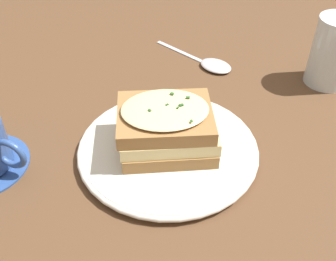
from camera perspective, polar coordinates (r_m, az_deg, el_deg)
ground_plane at (r=0.57m, az=0.55°, el=-1.14°), size 2.40×2.40×0.00m
dinner_plate at (r=0.54m, az=0.00°, el=-2.64°), size 0.25×0.25×0.01m
sandwich at (r=0.52m, az=-0.18°, el=0.46°), size 0.16×0.16×0.07m
water_glass at (r=0.71m, az=22.85°, el=10.48°), size 0.07×0.07×0.12m
spoon at (r=0.73m, az=6.34°, el=9.56°), size 0.05×0.18×0.01m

